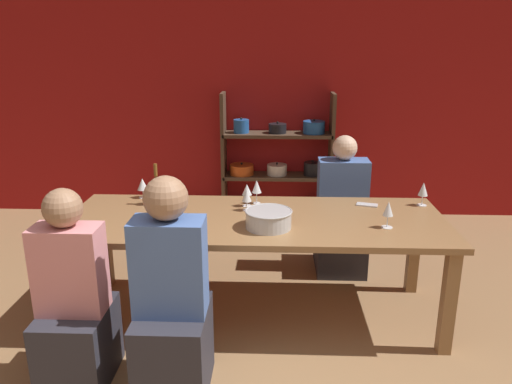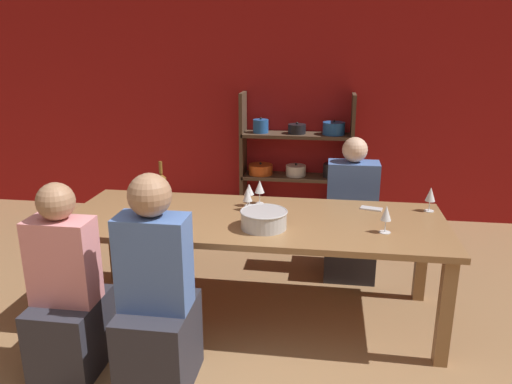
% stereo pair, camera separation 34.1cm
% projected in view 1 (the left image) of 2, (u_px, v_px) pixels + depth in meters
% --- Properties ---
extents(wall_back_red, '(8.80, 0.06, 2.70)m').
position_uv_depth(wall_back_red, '(245.00, 92.00, 5.34)').
color(wall_back_red, '#A31919').
rests_on(wall_back_red, ground_plane).
extents(shelf_unit, '(1.18, 0.30, 1.36)m').
position_uv_depth(shelf_unit, '(278.00, 167.00, 5.36)').
color(shelf_unit, '#4C3828').
rests_on(shelf_unit, ground_plane).
extents(dining_table, '(2.55, 0.97, 0.73)m').
position_uv_depth(dining_table, '(255.00, 228.00, 3.38)').
color(dining_table, olive).
rests_on(dining_table, ground_plane).
extents(mixing_bowl, '(0.30, 0.30, 0.12)m').
position_uv_depth(mixing_bowl, '(269.00, 218.00, 3.16)').
color(mixing_bowl, '#B7BABC').
rests_on(mixing_bowl, dining_table).
extents(wine_bottle_green, '(0.07, 0.07, 0.32)m').
position_uv_depth(wine_bottle_green, '(164.00, 212.00, 3.07)').
color(wine_bottle_green, '#B2C6C1').
rests_on(wine_bottle_green, dining_table).
extents(wine_bottle_dark, '(0.07, 0.07, 0.31)m').
position_uv_depth(wine_bottle_dark, '(157.00, 189.00, 3.59)').
color(wine_bottle_dark, brown).
rests_on(wine_bottle_dark, dining_table).
extents(wine_glass_white_a, '(0.07, 0.07, 0.16)m').
position_uv_depth(wine_glass_white_a, '(247.00, 191.00, 3.56)').
color(wine_glass_white_a, white).
rests_on(wine_glass_white_a, dining_table).
extents(wine_glass_red_a, '(0.07, 0.07, 0.18)m').
position_uv_depth(wine_glass_red_a, '(388.00, 210.00, 3.14)').
color(wine_glass_red_a, white).
rests_on(wine_glass_red_a, dining_table).
extents(wine_glass_red_b, '(0.08, 0.08, 0.15)m').
position_uv_depth(wine_glass_red_b, '(143.00, 185.00, 3.75)').
color(wine_glass_red_b, white).
rests_on(wine_glass_red_b, dining_table).
extents(wine_glass_white_b, '(0.07, 0.07, 0.16)m').
position_uv_depth(wine_glass_white_b, '(247.00, 196.00, 3.47)').
color(wine_glass_white_b, white).
rests_on(wine_glass_white_b, dining_table).
extents(wine_glass_empty_a, '(0.07, 0.07, 0.18)m').
position_uv_depth(wine_glass_empty_a, '(257.00, 187.00, 3.62)').
color(wine_glass_empty_a, white).
rests_on(wine_glass_empty_a, dining_table).
extents(wine_glass_red_c, '(0.07, 0.07, 0.17)m').
position_uv_depth(wine_glass_red_c, '(423.00, 190.00, 3.57)').
color(wine_glass_red_c, white).
rests_on(wine_glass_red_c, dining_table).
extents(cell_phone, '(0.16, 0.11, 0.01)m').
position_uv_depth(cell_phone, '(367.00, 205.00, 3.61)').
color(cell_phone, silver).
rests_on(cell_phone, dining_table).
extents(person_near_a, '(0.36, 0.46, 1.15)m').
position_uv_depth(person_near_a, '(75.00, 312.00, 2.78)').
color(person_near_a, '#2D2D38').
rests_on(person_near_a, ground_plane).
extents(person_far_a, '(0.41, 0.51, 1.15)m').
position_uv_depth(person_far_a, '(341.00, 222.00, 4.19)').
color(person_far_a, '#2D2D38').
rests_on(person_far_a, ground_plane).
extents(person_near_b, '(0.38, 0.47, 1.24)m').
position_uv_depth(person_near_b, '(172.00, 315.00, 2.68)').
color(person_near_b, '#2D2D38').
rests_on(person_near_b, ground_plane).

